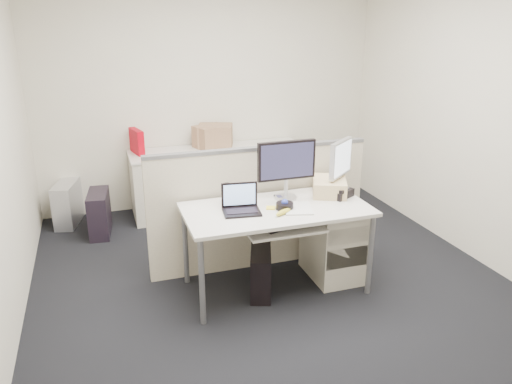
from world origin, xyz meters
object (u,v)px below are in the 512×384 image
object	(u,v)px
desk	(276,215)
desk_phone	(339,193)
laptop	(242,200)
monitor_main	(286,170)

from	to	relation	value
desk	desk_phone	bearing A→B (deg)	7.59
laptop	desk_phone	xyz separation A→B (m)	(0.90, 0.10, -0.07)
desk	monitor_main	xyz separation A→B (m)	(0.15, 0.18, 0.32)
monitor_main	desk_phone	size ratio (longest dim) A/B	2.37
desk	desk_phone	size ratio (longest dim) A/B	7.10
monitor_main	desk	bearing A→B (deg)	-130.26
desk	laptop	xyz separation A→B (m)	(-0.30, -0.02, 0.17)
desk	laptop	bearing A→B (deg)	-176.19
monitor_main	desk_phone	bearing A→B (deg)	-12.99
laptop	monitor_main	bearing A→B (deg)	31.17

